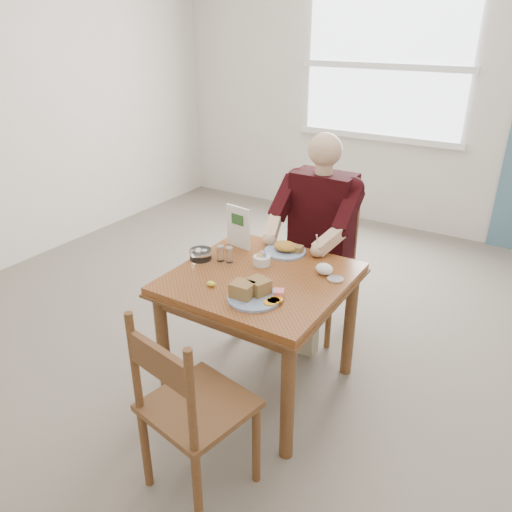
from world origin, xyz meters
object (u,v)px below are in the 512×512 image
Objects in this scene: far_plate at (286,249)px; diner at (317,224)px; near_plate at (253,292)px; chair_far at (320,264)px; table at (260,293)px; chair_near at (190,409)px.

diner is at bearing 86.77° from far_plate.
far_plate is (-0.12, 0.56, -0.01)m from near_plate.
chair_far is 1.08m from near_plate.
diner is at bearing -89.99° from chair_far.
table is 0.97× the size of chair_far.
chair_far reaches higher than table.
far_plate is at bearing 93.75° from table.
table is at bearing -90.00° from chair_far.
diner is at bearing 90.00° from table.
diner is at bearing 94.72° from chair_near.
diner is 4.71× the size of near_plate.
chair_near is 1.16m from far_plate.
chair_near is at bearing -85.28° from diner.
chair_near reaches higher than far_plate.
table is 0.73m from diner.
chair_near is 0.69× the size of diner.
chair_near is at bearing -87.51° from near_plate.
far_plate is (-0.02, -0.38, -0.04)m from diner.
chair_far is 0.56m from far_plate.
near_plate is 0.57m from far_plate.
chair_near is at bearing -85.54° from chair_far.
diner reaches higher than table.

